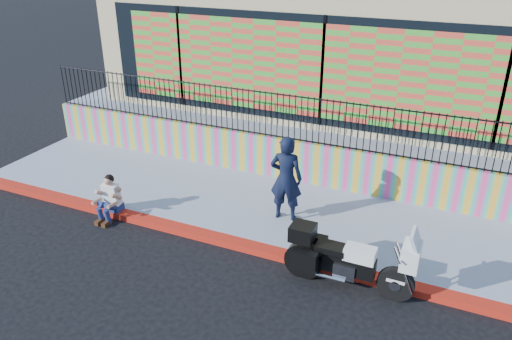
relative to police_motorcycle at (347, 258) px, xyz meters
The scene contains 10 objects.
ground 2.12m from the police_motorcycle, behind, with size 90.00×90.00×0.00m, color black.
red_curb 2.09m from the police_motorcycle, behind, with size 16.00×0.30×0.15m, color #B10C16.
sidewalk 2.87m from the police_motorcycle, 134.86° to the left, with size 16.00×3.00×0.15m, color #98A1B7.
mural_wall 4.11m from the police_motorcycle, 118.93° to the left, with size 16.00×0.20×1.10m, color #F8418F.
metal_fence 4.29m from the police_motorcycle, 118.93° to the left, with size 15.80×0.04×1.20m, color black, non-canonical shape.
elevated_platform 8.92m from the police_motorcycle, 102.88° to the left, with size 16.00×10.00×1.25m, color #98A1B7.
storefront_building 9.10m from the police_motorcycle, 103.20° to the left, with size 14.00×8.06×4.00m.
police_motorcycle is the anchor object (origin of this frame).
police_officer 2.54m from the police_motorcycle, 137.91° to the left, with size 0.72×0.47×1.98m, color black.
seated_man 5.62m from the police_motorcycle, behind, with size 0.54×0.71×1.06m.
Camera 1 is at (3.56, -7.94, 6.00)m, focal length 35.00 mm.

